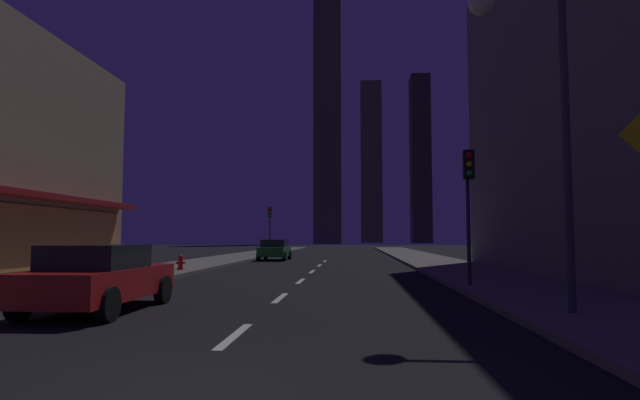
{
  "coord_description": "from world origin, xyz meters",
  "views": [
    {
      "loc": [
        1.95,
        -5.15,
        1.62
      ],
      "look_at": [
        0.0,
        24.49,
        3.78
      ],
      "focal_mm": 28.66,
      "sensor_mm": 36.0,
      "label": 1
    }
  ],
  "objects_px": {
    "fire_hydrant_far_left": "(180,263)",
    "car_parked_near": "(99,277)",
    "traffic_light_far_left": "(270,219)",
    "car_parked_far": "(275,250)",
    "traffic_light_near_right": "(469,186)",
    "street_lamp_right": "(522,67)"
  },
  "relations": [
    {
      "from": "car_parked_near",
      "to": "fire_hydrant_far_left",
      "type": "xyz_separation_m",
      "value": [
        -2.3,
        11.93,
        -0.29
      ]
    },
    {
      "from": "traffic_light_near_right",
      "to": "traffic_light_far_left",
      "type": "xyz_separation_m",
      "value": [
        -11.0,
        29.07,
        0.0
      ]
    },
    {
      "from": "car_parked_far",
      "to": "fire_hydrant_far_left",
      "type": "height_order",
      "value": "car_parked_far"
    },
    {
      "from": "car_parked_far",
      "to": "street_lamp_right",
      "type": "height_order",
      "value": "street_lamp_right"
    },
    {
      "from": "fire_hydrant_far_left",
      "to": "car_parked_near",
      "type": "bearing_deg",
      "value": -79.09
    },
    {
      "from": "car_parked_near",
      "to": "street_lamp_right",
      "type": "xyz_separation_m",
      "value": [
        8.98,
        -0.52,
        4.33
      ]
    },
    {
      "from": "car_parked_near",
      "to": "traffic_light_far_left",
      "type": "distance_m",
      "value": 34.26
    },
    {
      "from": "traffic_light_near_right",
      "to": "street_lamp_right",
      "type": "distance_m",
      "value": 5.88
    },
    {
      "from": "car_parked_far",
      "to": "traffic_light_far_left",
      "type": "relative_size",
      "value": 1.01
    },
    {
      "from": "car_parked_far",
      "to": "traffic_light_far_left",
      "type": "height_order",
      "value": "traffic_light_far_left"
    },
    {
      "from": "car_parked_near",
      "to": "traffic_light_far_left",
      "type": "xyz_separation_m",
      "value": [
        -1.9,
        34.12,
        2.45
      ]
    },
    {
      "from": "traffic_light_far_left",
      "to": "street_lamp_right",
      "type": "distance_m",
      "value": 36.36
    },
    {
      "from": "fire_hydrant_far_left",
      "to": "traffic_light_near_right",
      "type": "relative_size",
      "value": 0.16
    },
    {
      "from": "car_parked_near",
      "to": "traffic_light_near_right",
      "type": "xyz_separation_m",
      "value": [
        9.1,
        5.05,
        2.45
      ]
    },
    {
      "from": "car_parked_near",
      "to": "car_parked_far",
      "type": "bearing_deg",
      "value": 90.0
    },
    {
      "from": "car_parked_near",
      "to": "car_parked_far",
      "type": "distance_m",
      "value": 24.81
    },
    {
      "from": "car_parked_far",
      "to": "traffic_light_near_right",
      "type": "bearing_deg",
      "value": -65.28
    },
    {
      "from": "car_parked_far",
      "to": "traffic_light_far_left",
      "type": "bearing_deg",
      "value": 101.54
    },
    {
      "from": "street_lamp_right",
      "to": "traffic_light_far_left",
      "type": "bearing_deg",
      "value": 107.44
    },
    {
      "from": "car_parked_far",
      "to": "traffic_light_far_left",
      "type": "distance_m",
      "value": 9.81
    },
    {
      "from": "fire_hydrant_far_left",
      "to": "street_lamp_right",
      "type": "distance_m",
      "value": 17.42
    },
    {
      "from": "car_parked_near",
      "to": "street_lamp_right",
      "type": "bearing_deg",
      "value": -3.3
    }
  ]
}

